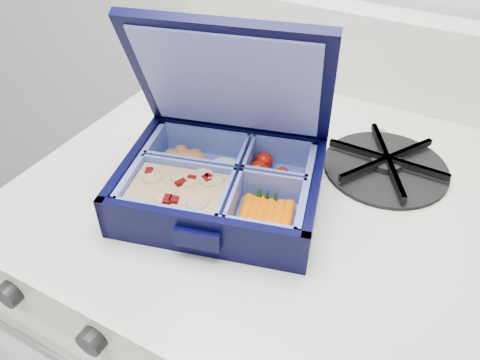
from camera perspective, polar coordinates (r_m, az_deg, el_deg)
The scene contains 5 objects.
stove at distance 1.03m, azimuth 2.97°, elevation -19.67°, with size 0.63×0.63×0.94m, color silver, non-canonical shape.
bento_box at distance 0.60m, azimuth -2.30°, elevation -0.55°, with size 0.25×0.19×0.06m, color black, non-canonical shape.
burner_grate at distance 0.69m, azimuth 17.45°, elevation 2.10°, with size 0.18×0.18×0.03m, color black.
burner_grate_rear at distance 0.85m, azimuth 2.38°, elevation 11.10°, with size 0.15×0.15×0.02m, color black.
fork at distance 0.71m, azimuth 11.57°, elevation 2.92°, with size 0.02×0.18×0.01m, color silver, non-canonical shape.
Camera 1 is at (0.30, 1.18, 1.36)m, focal length 35.00 mm.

